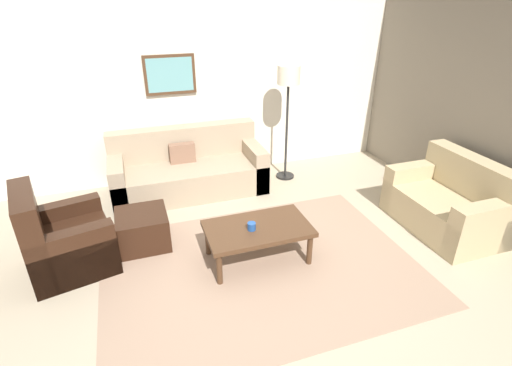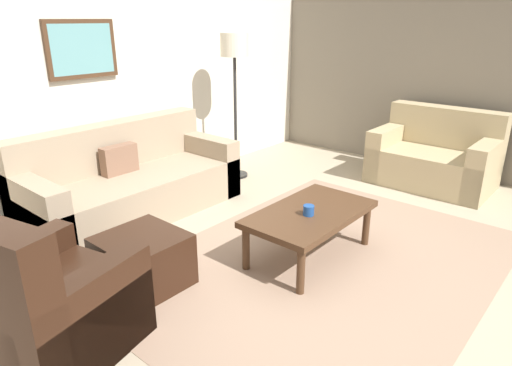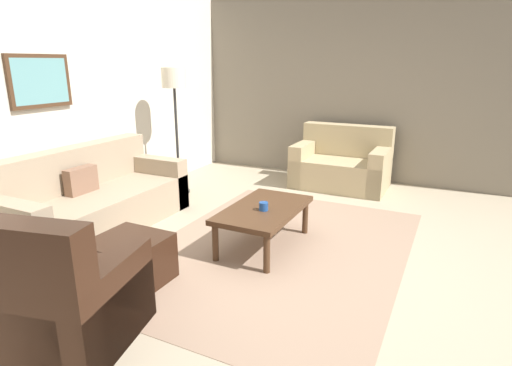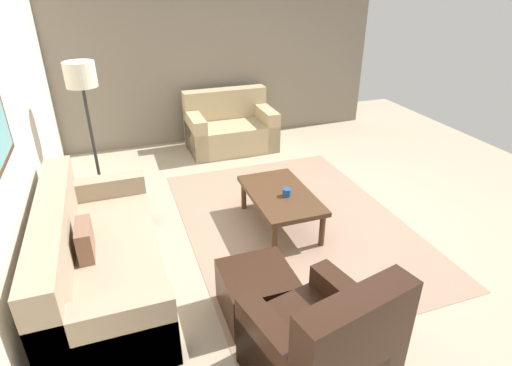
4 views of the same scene
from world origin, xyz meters
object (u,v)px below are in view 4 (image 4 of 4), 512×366
object	(u,v)px
couch_main	(93,261)
couch_loveseat	(229,129)
armchair_leather	(325,353)
lamp_standing	(83,91)
ottoman	(257,292)
cup	(287,192)
coffee_table	(280,197)

from	to	relation	value
couch_main	couch_loveseat	world-z (taller)	same
armchair_leather	couch_loveseat	bearing A→B (deg)	-8.15
lamp_standing	ottoman	bearing A→B (deg)	-152.79
couch_main	ottoman	xyz separation A→B (m)	(-0.74, -1.25, -0.10)
armchair_leather	cup	distance (m)	1.96
armchair_leather	lamp_standing	bearing A→B (deg)	23.63
cup	lamp_standing	world-z (taller)	lamp_standing
couch_main	lamp_standing	bearing A→B (deg)	-3.66
couch_loveseat	couch_main	bearing A→B (deg)	144.22
lamp_standing	coffee_table	bearing A→B (deg)	-120.74
ottoman	coffee_table	world-z (taller)	coffee_table
coffee_table	lamp_standing	bearing A→B (deg)	59.26
couch_loveseat	lamp_standing	bearing A→B (deg)	124.63
couch_main	couch_loveseat	distance (m)	3.52
couch_main	lamp_standing	size ratio (longest dim) A/B	1.25
ottoman	lamp_standing	distance (m)	2.79
couch_main	lamp_standing	world-z (taller)	lamp_standing
couch_loveseat	armchair_leather	world-z (taller)	armchair_leather
cup	lamp_standing	bearing A→B (deg)	57.93
couch_main	cup	distance (m)	1.99
lamp_standing	couch_loveseat	bearing A→B (deg)	-55.37
couch_main	couch_loveseat	bearing A→B (deg)	-35.78
couch_loveseat	lamp_standing	distance (m)	2.63
couch_main	coffee_table	xyz separation A→B (m)	(0.41, -1.92, 0.06)
armchair_leather	cup	size ratio (longest dim) A/B	10.91
couch_loveseat	armchair_leather	xyz separation A→B (m)	(-4.40, 0.63, 0.01)
coffee_table	cup	xyz separation A→B (m)	(-0.08, -0.04, 0.09)
couch_loveseat	cup	bearing A→B (deg)	177.74
coffee_table	ottoman	bearing A→B (deg)	149.48
couch_loveseat	armchair_leather	distance (m)	4.44
ottoman	cup	distance (m)	1.31
lamp_standing	cup	bearing A→B (deg)	-122.07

